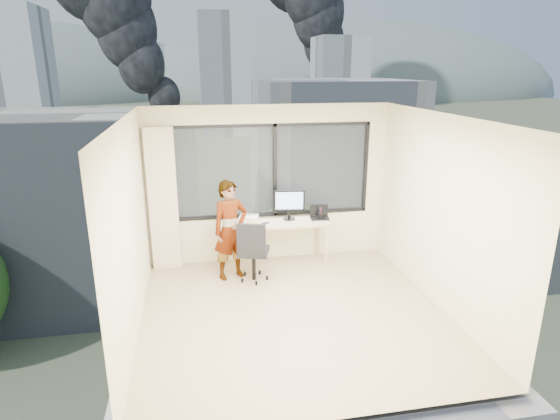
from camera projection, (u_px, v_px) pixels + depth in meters
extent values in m
cube|color=tan|center=(294.00, 313.00, 6.25)|extent=(4.00, 4.00, 0.01)
cube|color=white|center=(296.00, 117.00, 5.48)|extent=(4.00, 4.00, 0.01)
cube|color=beige|center=(345.00, 295.00, 3.98)|extent=(4.00, 0.01, 2.60)
cube|color=beige|center=(130.00, 232.00, 5.51)|extent=(0.01, 4.00, 2.60)
cube|color=beige|center=(441.00, 213.00, 6.22)|extent=(0.01, 4.00, 2.60)
cube|color=beige|center=(163.00, 200.00, 7.37)|extent=(0.45, 0.14, 2.30)
cube|color=tan|center=(273.00, 243.00, 7.69)|extent=(1.80, 0.60, 0.75)
imported|color=#2D2D33|center=(231.00, 230.00, 7.12)|extent=(0.66, 0.55, 1.55)
cube|color=white|center=(249.00, 218.00, 7.67)|extent=(0.36, 0.32, 0.07)
cube|color=black|center=(265.00, 223.00, 7.50)|extent=(0.12, 0.08, 0.01)
cylinder|color=black|center=(320.00, 216.00, 7.70)|extent=(0.09, 0.09, 0.11)
ellipsoid|color=#0D5253|center=(317.00, 210.00, 7.90)|extent=(0.26, 0.19, 0.18)
cube|color=#515B3D|center=(197.00, 134.00, 123.06)|extent=(400.00, 400.00, 0.04)
cube|color=beige|center=(91.00, 208.00, 34.89)|extent=(16.00, 12.00, 14.00)
cube|color=silver|center=(330.00, 164.00, 45.82)|extent=(14.00, 13.00, 16.00)
cube|color=silver|center=(10.00, 84.00, 89.26)|extent=(14.00, 14.00, 28.00)
cube|color=silver|center=(225.00, 75.00, 120.04)|extent=(13.00, 13.00, 30.00)
cube|color=silver|center=(339.00, 80.00, 145.95)|extent=(15.00, 15.00, 26.00)
ellipsoid|color=slate|center=(336.00, 92.00, 328.53)|extent=(300.00, 220.00, 96.00)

